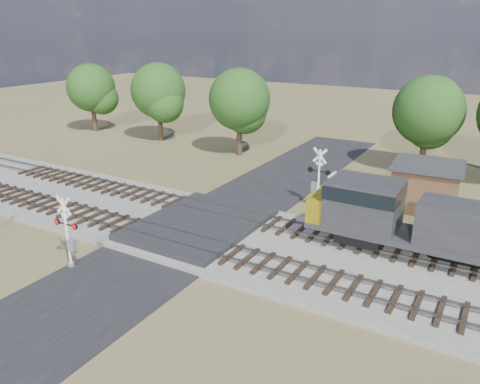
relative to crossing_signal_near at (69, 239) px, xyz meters
The scene contains 10 objects.
ground 7.96m from the crossing_signal_near, 66.21° to the left, with size 160.00×160.00×0.00m, color #4F502B.
ballast_bed 15.26m from the crossing_signal_near, 30.09° to the left, with size 140.00×10.00×0.30m, color gray.
road 7.96m from the crossing_signal_near, 66.21° to the left, with size 7.00×60.00×0.08m, color black.
crossing_panel 8.35m from the crossing_signal_near, 67.61° to the left, with size 7.00×9.00×0.62m, color #262628.
track_near 8.19m from the crossing_signal_near, 39.25° to the left, with size 140.00×2.60×0.33m.
track_far 11.97m from the crossing_signal_near, 58.25° to the left, with size 140.00×2.60×0.33m.
crossing_signal_near is the anchor object (origin of this frame).
crossing_signal_far 17.32m from the crossing_signal_near, 61.95° to the left, with size 1.81×0.42×4.50m.
equipment_shed 24.42m from the crossing_signal_near, 52.41° to the left, with size 5.14×5.14×3.28m.
treeline 31.22m from the crossing_signal_near, 61.56° to the left, with size 81.32×9.58×10.75m.
Camera 1 is at (16.31, -22.15, 12.48)m, focal length 35.00 mm.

